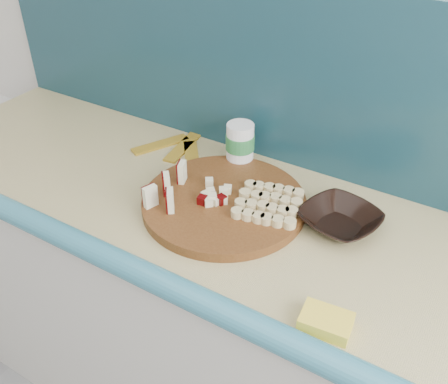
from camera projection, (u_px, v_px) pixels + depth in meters
kitchen_counter at (252, 337)px, 1.51m from camera, size 2.20×0.63×0.91m
backsplash at (314, 85)px, 1.30m from camera, size 2.20×0.02×0.50m
cutting_board at (224, 203)px, 1.28m from camera, size 0.51×0.51×0.03m
apple_wedges at (167, 188)px, 1.26m from camera, size 0.08×0.17×0.06m
apple_chunks at (214, 193)px, 1.27m from camera, size 0.06×0.07×0.02m
banana_slices at (268, 203)px, 1.24m from camera, size 0.18×0.18×0.02m
brown_bowl at (340, 220)px, 1.20m from camera, size 0.23×0.23×0.04m
canister at (240, 144)px, 1.41m from camera, size 0.08×0.08×0.13m
sponge at (326, 322)px, 0.96m from camera, size 0.10×0.08×0.03m
banana_peel at (178, 149)px, 1.52m from camera, size 0.26×0.21×0.01m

